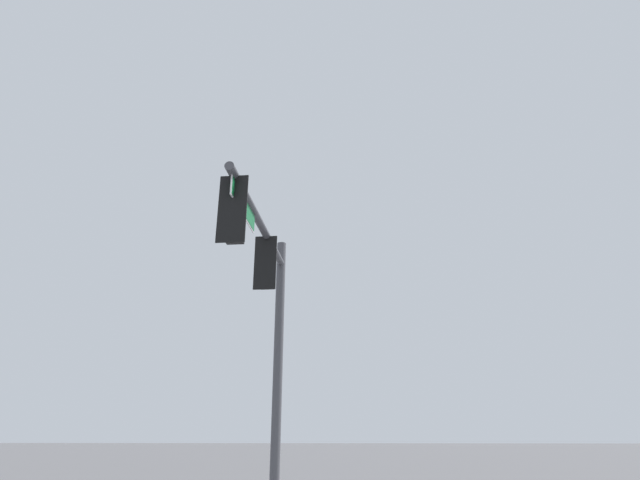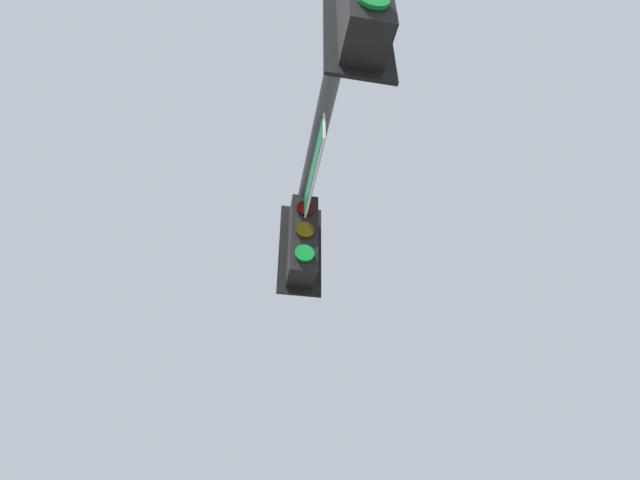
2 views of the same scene
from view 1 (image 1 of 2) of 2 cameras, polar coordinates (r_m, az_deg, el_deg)
signal_pole_near at (r=11.66m, az=-6.19°, el=-6.64°), size 5.47×0.53×6.80m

